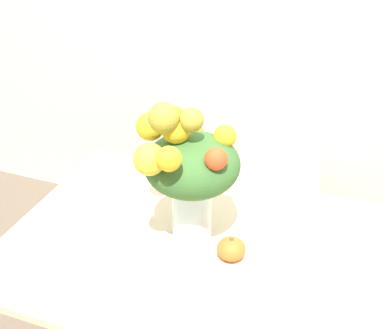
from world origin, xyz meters
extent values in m
cube|color=beige|center=(0.00, 0.00, 0.73)|extent=(1.33, 0.94, 0.03)
cylinder|color=beige|center=(-0.61, 0.41, 0.36)|extent=(0.06, 0.06, 0.71)
cylinder|color=beige|center=(0.61, 0.41, 0.36)|extent=(0.06, 0.06, 0.71)
cylinder|color=silver|center=(-0.05, 0.04, 0.86)|extent=(0.13, 0.13, 0.23)
cylinder|color=silver|center=(-0.05, 0.04, 0.79)|extent=(0.12, 0.12, 0.10)
cylinder|color=#38662D|center=(-0.02, 0.04, 0.90)|extent=(0.00, 0.01, 0.29)
cylinder|color=#38662D|center=(-0.04, 0.07, 0.90)|extent=(0.01, 0.01, 0.29)
cylinder|color=#38662D|center=(-0.07, 0.06, 0.90)|extent=(0.01, 0.01, 0.29)
cylinder|color=#38662D|center=(-0.07, 0.02, 0.90)|extent=(0.01, 0.00, 0.29)
cylinder|color=#38662D|center=(-0.04, 0.01, 0.90)|extent=(0.01, 0.00, 0.29)
ellipsoid|color=#38662D|center=(-0.05, 0.04, 1.03)|extent=(0.31, 0.31, 0.19)
sphere|color=yellow|center=(-0.22, 0.10, 1.11)|extent=(0.10, 0.10, 0.10)
sphere|color=#AD9E33|center=(-0.12, -0.01, 1.21)|extent=(0.10, 0.10, 0.10)
sphere|color=#D64C23|center=(0.05, -0.03, 1.11)|extent=(0.07, 0.07, 0.07)
sphere|color=orange|center=(-0.10, 0.16, 1.08)|extent=(0.08, 0.08, 0.08)
sphere|color=yellow|center=(-0.16, 0.18, 1.11)|extent=(0.08, 0.08, 0.08)
sphere|color=yellow|center=(-0.17, 0.17, 1.11)|extent=(0.07, 0.07, 0.07)
sphere|color=yellow|center=(-0.06, -0.12, 1.14)|extent=(0.08, 0.08, 0.08)
sphere|color=yellow|center=(-0.13, -0.10, 1.11)|extent=(0.10, 0.10, 0.10)
sphere|color=yellow|center=(-0.10, 0.02, 1.16)|extent=(0.09, 0.09, 0.09)
sphere|color=#AD9E33|center=(-0.04, 0.02, 1.20)|extent=(0.08, 0.08, 0.08)
sphere|color=yellow|center=(0.03, 0.11, 1.12)|extent=(0.07, 0.07, 0.07)
ellipsoid|color=orange|center=(0.11, -0.02, 0.78)|extent=(0.09, 0.09, 0.08)
cylinder|color=brown|center=(0.11, -0.02, 0.82)|extent=(0.01, 0.01, 0.02)
cube|color=white|center=(0.07, 0.75, 0.46)|extent=(0.43, 0.43, 0.02)
cylinder|color=white|center=(-0.09, 0.57, 0.23)|extent=(0.04, 0.04, 0.45)
cylinder|color=white|center=(0.25, 0.58, 0.23)|extent=(0.04, 0.04, 0.45)
cylinder|color=white|center=(-0.10, 0.91, 0.23)|extent=(0.04, 0.04, 0.45)
cylinder|color=white|center=(0.24, 0.92, 0.23)|extent=(0.04, 0.04, 0.45)
cube|color=white|center=(0.07, 0.95, 0.68)|extent=(0.40, 0.03, 0.43)
camera|label=1|loc=(0.47, -1.33, 1.91)|focal=50.00mm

